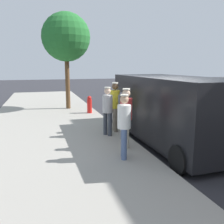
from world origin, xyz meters
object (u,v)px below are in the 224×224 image
Objects in this scene: parking_meter_near at (121,107)px; fire_hydrant at (89,105)px; pedestrian_in_red at (126,114)px; street_tree at (66,37)px; pedestrian_in_gray at (108,108)px; pedestrian_in_white at (124,122)px; pedestrian_in_yellow at (115,103)px; parked_van at (170,108)px.

fire_hydrant is (0.10, -4.66, -0.61)m from parking_meter_near.
pedestrian_in_red is 7.75m from street_tree.
pedestrian_in_red is 1.04× the size of pedestrian_in_gray.
parking_meter_near is 0.92× the size of pedestrian_in_white.
fire_hydrant is at bearing -88.77° from parking_meter_near.
street_tree is (1.07, -5.37, 2.80)m from pedestrian_in_yellow.
pedestrian_in_gray is (-0.16, -2.15, -0.00)m from pedestrian_in_white.
street_tree reaches higher than parked_van.
pedestrian_in_white is at bearing 85.66° from pedestrian_in_gray.
pedestrian_in_yellow is at bearing -102.27° from pedestrian_in_white.
pedestrian_in_yellow is 0.34× the size of street_tree.
pedestrian_in_red is 0.33× the size of parked_van.
parking_meter_near is 0.84m from pedestrian_in_red.
pedestrian_in_red is at bearing 96.72° from street_tree.
pedestrian_in_red is 1.80m from pedestrian_in_yellow.
pedestrian_in_red is 1.99× the size of fire_hydrant.
pedestrian_in_white reaches higher than pedestrian_in_gray.
fire_hydrant is (0.20, -3.70, -0.60)m from pedestrian_in_yellow.
parked_van is (-1.40, 1.43, -0.01)m from pedestrian_in_yellow.
pedestrian_in_yellow reaches higher than pedestrian_in_gray.
fire_hydrant is (-0.87, 1.67, -3.40)m from street_tree.
pedestrian_in_white is 1.00× the size of pedestrian_in_gray.
pedestrian_in_white is 2.28m from parked_van.
street_tree is at bearing -83.28° from pedestrian_in_red.
pedestrian_in_white is at bearing 93.64° from street_tree.
parked_van reaches higher than pedestrian_in_white.
street_tree is at bearing -83.43° from pedestrian_in_gray.
parked_van is at bearing 162.66° from parking_meter_near.
parking_meter_near is 4.70m from fire_hydrant.
parked_van is at bearing -167.41° from pedestrian_in_red.
fire_hydrant is at bearing -93.32° from pedestrian_in_white.
parked_van is at bearing 107.32° from fire_hydrant.
fire_hydrant is at bearing -72.68° from parked_van.
pedestrian_in_yellow reaches higher than parking_meter_near.
pedestrian_in_red is 0.87m from pedestrian_in_white.
pedestrian_in_yellow is 2.65m from pedestrian_in_white.
parked_van is (-1.50, 0.47, -0.03)m from parking_meter_near.
parking_meter_near is at bearing -98.71° from pedestrian_in_red.
pedestrian_in_gray is 0.32× the size of street_tree.
pedestrian_in_gray reaches higher than parking_meter_near.
pedestrian_in_red is 0.97× the size of pedestrian_in_yellow.
fire_hydrant is at bearing -86.96° from pedestrian_in_yellow.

